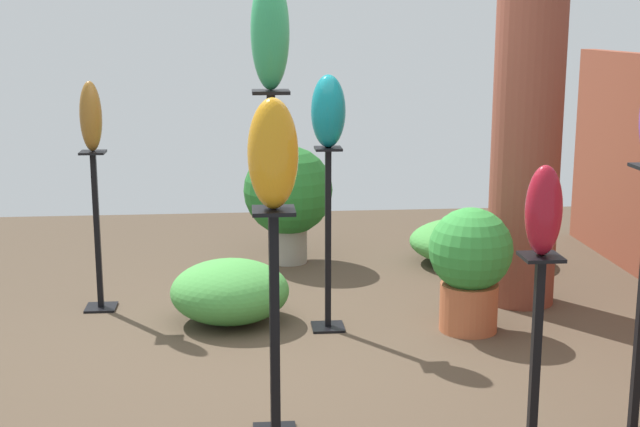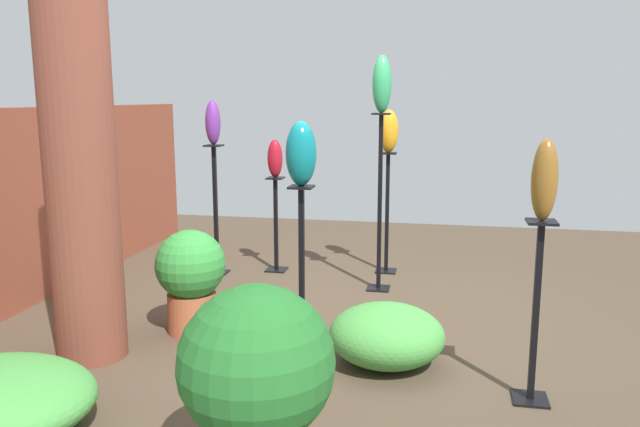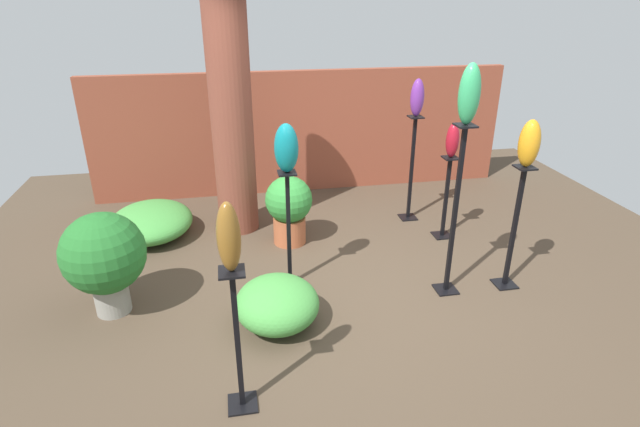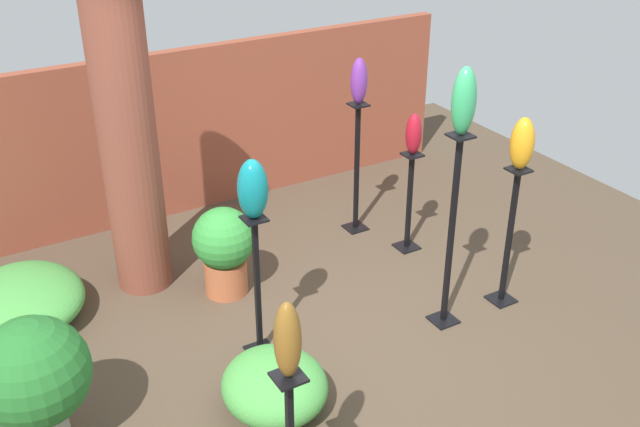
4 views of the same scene
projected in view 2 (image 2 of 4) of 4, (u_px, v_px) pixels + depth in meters
The scene contains 18 objects.
ground_plane at pixel (352, 323), 4.83m from camera, with size 8.00×8.00×0.00m, color #4C3D2D.
brick_wall_back at pixel (29, 207), 5.21m from camera, with size 5.60×0.12×1.64m, color brown.
brick_pillar at pixel (80, 169), 3.99m from camera, with size 0.46×0.46×2.54m, color brown.
pedestal_ruby at pixel (276, 229), 6.22m from camera, with size 0.20×0.20×0.95m.
pedestal_teal at pixel (302, 275), 4.28m from camera, with size 0.20×0.20×1.14m.
pedestal_amber at pixel (387, 218), 6.15m from camera, with size 0.20×0.20×1.19m.
pedestal_bronze at pixel (535, 321), 3.51m from camera, with size 0.20×0.20×1.06m.
pedestal_violet at pixel (216, 215), 6.09m from camera, with size 0.20×0.20×1.27m.
pedestal_jade at pixel (380, 209), 5.55m from camera, with size 0.20×0.20×1.59m.
art_vase_ruby at pixel (275, 159), 6.09m from camera, with size 0.14×0.15×0.37m, color maroon.
art_vase_teal at pixel (301, 154), 4.13m from camera, with size 0.21×0.21×0.43m, color #0F727A.
art_vase_amber at pixel (389, 131), 5.99m from camera, with size 0.18×0.19×0.41m, color orange.
art_vase_bronze at pixel (545, 180), 3.36m from camera, with size 0.14×0.14×0.45m, color brown.
art_vase_violet at pixel (213, 123), 5.92m from camera, with size 0.16×0.14×0.42m, color #6B2D8C.
art_vase_jade at pixel (382, 84), 5.35m from camera, with size 0.18×0.16×0.49m, color #2D9356.
potted_plant_back_center at pixel (191, 275), 4.57m from camera, with size 0.51×0.51×0.77m.
potted_plant_mid_left at pixel (256, 369), 2.72m from camera, with size 0.70×0.70×0.93m.
foliage_bed_east at pixel (387, 335), 4.05m from camera, with size 0.70×0.75×0.40m, color #479942.
Camera 2 is at (-4.55, -0.65, 1.72)m, focal length 35.00 mm.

